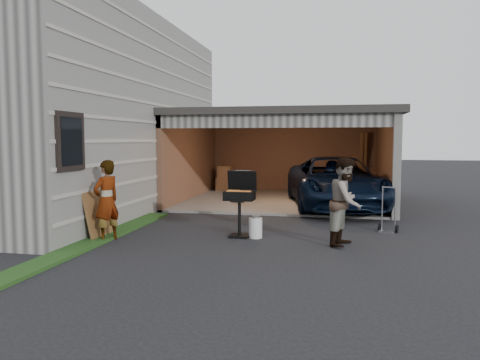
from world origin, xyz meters
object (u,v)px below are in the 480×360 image
Objects in this scene: minivan at (335,184)px; propane_tank at (256,228)px; woman at (107,200)px; plywood_panel at (98,214)px; hand_truck at (388,223)px; man at (346,201)px; bbq_grill at (240,198)px.

propane_tank is (-1.59, -4.52, -0.52)m from minivan.
propane_tank is (2.89, 0.85, -0.61)m from woman.
woman is 1.60× the size of plywood_panel.
woman is 1.61× the size of hand_truck.
man is at bearing 3.85° from plywood_panel.
man is 1.95m from propane_tank.
plywood_panel is (-4.78, -5.17, -0.23)m from minivan.
minivan is at bearing 163.04° from woman.
bbq_grill is 3.30× the size of propane_tank.
minivan is 3.57m from hand_truck.
minivan is 4.82m from propane_tank.
woman is 4.73m from man.
propane_tank is at bearing 11.52° from plywood_panel.
propane_tank is at bearing 97.97° from man.
minivan is 6.99m from woman.
hand_truck is (3.09, 1.12, -0.62)m from bbq_grill.
woman is 6.03m from hand_truck.
man is (4.70, 0.54, 0.04)m from woman.
woman is at bearing -160.32° from bbq_grill.
bbq_grill is at bearing -123.67° from minivan.
bbq_grill is (-2.15, 0.37, -0.03)m from man.
man is 5.02m from plywood_panel.
hand_truck is at bearing 132.69° from woman.
plywood_panel is (-3.19, -0.65, 0.29)m from propane_tank.
woman is 1.18× the size of bbq_grill.
plywood_panel reaches higher than propane_tank.
hand_truck is (5.64, 2.03, -0.62)m from woman.
plywood_panel is (-0.30, 0.20, -0.31)m from woman.
woman reaches higher than hand_truck.
hand_truck is (0.94, 1.49, -0.66)m from man.
propane_tank is at bearing -9.89° from bbq_grill.
hand_truck is (5.94, 1.83, -0.31)m from plywood_panel.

